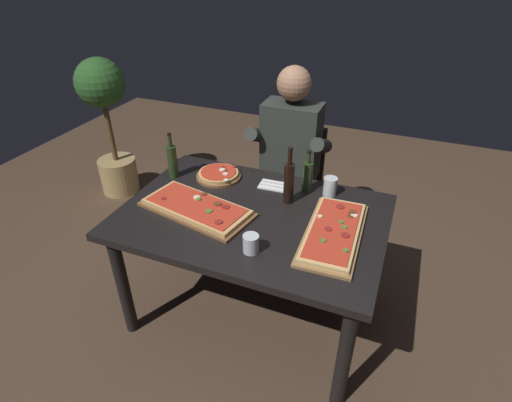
{
  "coord_description": "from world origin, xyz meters",
  "views": [
    {
      "loc": [
        0.68,
        -1.64,
        1.96
      ],
      "look_at": [
        0.0,
        0.05,
        0.79
      ],
      "focal_mm": 28.3,
      "sensor_mm": 36.0,
      "label": 1
    }
  ],
  "objects_px": {
    "oil_bottle_amber": "(172,161)",
    "dining_table": "(253,228)",
    "wine_bottle_dark": "(289,182)",
    "tumbler_far_side": "(330,187)",
    "pizza_round_far": "(219,175)",
    "pizza_rectangular_front": "(197,208)",
    "seated_diner": "(289,155)",
    "potted_plant_corner": "(107,118)",
    "diner_chair": "(292,180)",
    "pizza_rectangular_left": "(334,232)",
    "vinegar_bottle_green": "(307,176)",
    "tumbler_near_camera": "(251,244)"
  },
  "relations": [
    {
      "from": "wine_bottle_dark",
      "to": "diner_chair",
      "type": "relative_size",
      "value": 0.38
    },
    {
      "from": "oil_bottle_amber",
      "to": "tumbler_far_side",
      "type": "relative_size",
      "value": 2.7
    },
    {
      "from": "oil_bottle_amber",
      "to": "potted_plant_corner",
      "type": "height_order",
      "value": "potted_plant_corner"
    },
    {
      "from": "dining_table",
      "to": "vinegar_bottle_green",
      "type": "bearing_deg",
      "value": 59.36
    },
    {
      "from": "wine_bottle_dark",
      "to": "oil_bottle_amber",
      "type": "height_order",
      "value": "wine_bottle_dark"
    },
    {
      "from": "wine_bottle_dark",
      "to": "vinegar_bottle_green",
      "type": "relative_size",
      "value": 1.31
    },
    {
      "from": "dining_table",
      "to": "tumbler_far_side",
      "type": "relative_size",
      "value": 13.17
    },
    {
      "from": "pizza_round_far",
      "to": "vinegar_bottle_green",
      "type": "height_order",
      "value": "vinegar_bottle_green"
    },
    {
      "from": "pizza_rectangular_front",
      "to": "tumbler_near_camera",
      "type": "distance_m",
      "value": 0.45
    },
    {
      "from": "pizza_rectangular_front",
      "to": "oil_bottle_amber",
      "type": "bearing_deg",
      "value": 138.18
    },
    {
      "from": "dining_table",
      "to": "oil_bottle_amber",
      "type": "bearing_deg",
      "value": 162.06
    },
    {
      "from": "wine_bottle_dark",
      "to": "tumbler_near_camera",
      "type": "xyz_separation_m",
      "value": [
        -0.03,
        -0.47,
        -0.09
      ]
    },
    {
      "from": "tumbler_near_camera",
      "to": "dining_table",
      "type": "bearing_deg",
      "value": 110.99
    },
    {
      "from": "pizza_round_far",
      "to": "diner_chair",
      "type": "distance_m",
      "value": 0.7
    },
    {
      "from": "pizza_rectangular_front",
      "to": "oil_bottle_amber",
      "type": "height_order",
      "value": "oil_bottle_amber"
    },
    {
      "from": "pizza_rectangular_front",
      "to": "potted_plant_corner",
      "type": "distance_m",
      "value": 1.73
    },
    {
      "from": "oil_bottle_amber",
      "to": "diner_chair",
      "type": "distance_m",
      "value": 0.94
    },
    {
      "from": "tumbler_far_side",
      "to": "pizza_rectangular_left",
      "type": "bearing_deg",
      "value": -73.92
    },
    {
      "from": "dining_table",
      "to": "pizza_rectangular_left",
      "type": "relative_size",
      "value": 2.3
    },
    {
      "from": "dining_table",
      "to": "tumbler_far_side",
      "type": "bearing_deg",
      "value": 46.03
    },
    {
      "from": "pizza_rectangular_left",
      "to": "oil_bottle_amber",
      "type": "distance_m",
      "value": 1.08
    },
    {
      "from": "vinegar_bottle_green",
      "to": "tumbler_near_camera",
      "type": "bearing_deg",
      "value": -98.02
    },
    {
      "from": "oil_bottle_amber",
      "to": "diner_chair",
      "type": "xyz_separation_m",
      "value": [
        0.57,
        0.66,
        -0.36
      ]
    },
    {
      "from": "pizza_rectangular_front",
      "to": "tumbler_near_camera",
      "type": "relative_size",
      "value": 7.3
    },
    {
      "from": "wine_bottle_dark",
      "to": "potted_plant_corner",
      "type": "distance_m",
      "value": 1.99
    },
    {
      "from": "seated_diner",
      "to": "potted_plant_corner",
      "type": "distance_m",
      "value": 1.68
    },
    {
      "from": "pizza_round_far",
      "to": "wine_bottle_dark",
      "type": "bearing_deg",
      "value": -12.32
    },
    {
      "from": "pizza_rectangular_front",
      "to": "seated_diner",
      "type": "height_order",
      "value": "seated_diner"
    },
    {
      "from": "wine_bottle_dark",
      "to": "potted_plant_corner",
      "type": "height_order",
      "value": "potted_plant_corner"
    },
    {
      "from": "dining_table",
      "to": "pizza_round_far",
      "type": "height_order",
      "value": "pizza_round_far"
    },
    {
      "from": "wine_bottle_dark",
      "to": "pizza_round_far",
      "type": "bearing_deg",
      "value": 167.68
    },
    {
      "from": "wine_bottle_dark",
      "to": "vinegar_bottle_green",
      "type": "height_order",
      "value": "wine_bottle_dark"
    },
    {
      "from": "pizza_rectangular_left",
      "to": "tumbler_near_camera",
      "type": "bearing_deg",
      "value": -141.29
    },
    {
      "from": "pizza_rectangular_front",
      "to": "pizza_round_far",
      "type": "height_order",
      "value": "pizza_rectangular_front"
    },
    {
      "from": "pizza_round_far",
      "to": "tumbler_far_side",
      "type": "bearing_deg",
      "value": 5.02
    },
    {
      "from": "wine_bottle_dark",
      "to": "diner_chair",
      "type": "xyz_separation_m",
      "value": [
        -0.18,
        0.67,
        -0.38
      ]
    },
    {
      "from": "diner_chair",
      "to": "vinegar_bottle_green",
      "type": "bearing_deg",
      "value": -65.34
    },
    {
      "from": "pizza_rectangular_left",
      "to": "potted_plant_corner",
      "type": "xyz_separation_m",
      "value": [
        -2.15,
        0.93,
        -0.05
      ]
    },
    {
      "from": "dining_table",
      "to": "pizza_rectangular_left",
      "type": "bearing_deg",
      "value": -3.36
    },
    {
      "from": "diner_chair",
      "to": "potted_plant_corner",
      "type": "height_order",
      "value": "potted_plant_corner"
    },
    {
      "from": "oil_bottle_amber",
      "to": "dining_table",
      "type": "bearing_deg",
      "value": -17.94
    },
    {
      "from": "pizza_round_far",
      "to": "potted_plant_corner",
      "type": "bearing_deg",
      "value": 155.55
    },
    {
      "from": "pizza_rectangular_left",
      "to": "tumbler_far_side",
      "type": "height_order",
      "value": "tumbler_far_side"
    },
    {
      "from": "diner_chair",
      "to": "seated_diner",
      "type": "relative_size",
      "value": 0.65
    },
    {
      "from": "pizza_rectangular_front",
      "to": "wine_bottle_dark",
      "type": "bearing_deg",
      "value": 32.2
    },
    {
      "from": "diner_chair",
      "to": "potted_plant_corner",
      "type": "distance_m",
      "value": 1.68
    },
    {
      "from": "diner_chair",
      "to": "potted_plant_corner",
      "type": "xyz_separation_m",
      "value": [
        -1.67,
        0.05,
        0.22
      ]
    },
    {
      "from": "pizza_rectangular_front",
      "to": "tumbler_near_camera",
      "type": "height_order",
      "value": "tumbler_near_camera"
    },
    {
      "from": "diner_chair",
      "to": "potted_plant_corner",
      "type": "relative_size",
      "value": 0.72
    },
    {
      "from": "pizza_rectangular_front",
      "to": "diner_chair",
      "type": "xyz_separation_m",
      "value": [
        0.25,
        0.94,
        -0.27
      ]
    }
  ]
}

